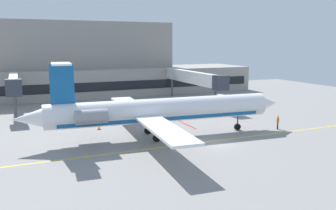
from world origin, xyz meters
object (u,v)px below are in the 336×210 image
at_px(pushback_tractor, 217,100).
at_px(marshaller, 278,122).
at_px(baggage_tug, 206,106).
at_px(regional_jet, 158,111).

xyz_separation_m(pushback_tractor, marshaller, (-3.01, -21.33, 0.11)).
height_order(baggage_tug, pushback_tractor, baggage_tug).
distance_m(regional_jet, pushback_tractor, 27.65).
relative_size(regional_jet, baggage_tug, 9.87).
bearing_deg(regional_jet, baggage_tug, 41.96).
distance_m(regional_jet, marshaller, 17.55).
xyz_separation_m(baggage_tug, pushback_tractor, (6.02, 5.98, -0.10)).
bearing_deg(pushback_tractor, baggage_tug, -135.18).
distance_m(pushback_tractor, marshaller, 21.54).
bearing_deg(pushback_tractor, regional_jet, -137.16).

